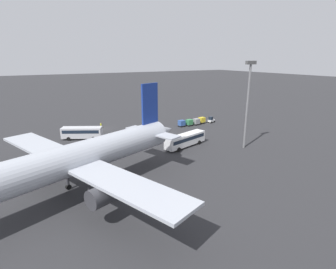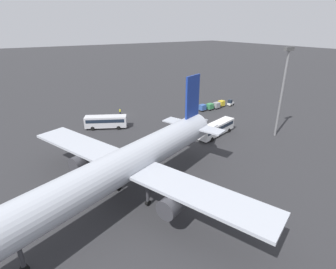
{
  "view_description": "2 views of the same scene",
  "coord_description": "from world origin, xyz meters",
  "px_view_note": "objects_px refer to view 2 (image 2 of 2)",
  "views": [
    {
      "loc": [
        21.4,
        78.28,
        21.26
      ],
      "look_at": [
        -8.28,
        25.83,
        3.5
      ],
      "focal_mm": 28.0,
      "sensor_mm": 36.0,
      "label": 1
    },
    {
      "loc": [
        28.93,
        70.19,
        24.86
      ],
      "look_at": [
        -0.13,
        24.64,
        2.25
      ],
      "focal_mm": 28.0,
      "sensor_mm": 36.0,
      "label": 2
    }
  ],
  "objects_px": {
    "worker_person": "(120,112)",
    "cargo_cart_green": "(210,106)",
    "cargo_cart_grey": "(217,105)",
    "airplane": "(123,166)",
    "shuttle_bus_far": "(216,128)",
    "shuttle_bus_near": "(106,121)",
    "cargo_cart_blue": "(203,107)",
    "cargo_cart_yellow": "(221,103)",
    "baggage_tug": "(230,103)"
  },
  "relations": [
    {
      "from": "baggage_tug",
      "to": "shuttle_bus_near",
      "type": "bearing_deg",
      "value": -20.38
    },
    {
      "from": "baggage_tug",
      "to": "cargo_cart_yellow",
      "type": "height_order",
      "value": "baggage_tug"
    },
    {
      "from": "worker_person",
      "to": "cargo_cart_blue",
      "type": "relative_size",
      "value": 0.79
    },
    {
      "from": "cargo_cart_grey",
      "to": "airplane",
      "type": "bearing_deg",
      "value": 32.96
    },
    {
      "from": "worker_person",
      "to": "cargo_cart_green",
      "type": "bearing_deg",
      "value": 156.55
    },
    {
      "from": "cargo_cart_yellow",
      "to": "cargo_cart_grey",
      "type": "xyz_separation_m",
      "value": [
        2.73,
        0.73,
        0.0
      ]
    },
    {
      "from": "worker_person",
      "to": "cargo_cart_green",
      "type": "height_order",
      "value": "cargo_cart_green"
    },
    {
      "from": "cargo_cart_grey",
      "to": "worker_person",
      "type": "bearing_deg",
      "value": -21.63
    },
    {
      "from": "cargo_cart_green",
      "to": "shuttle_bus_far",
      "type": "bearing_deg",
      "value": 53.31
    },
    {
      "from": "airplane",
      "to": "cargo_cart_blue",
      "type": "distance_m",
      "value": 49.1
    },
    {
      "from": "baggage_tug",
      "to": "cargo_cart_green",
      "type": "height_order",
      "value": "baggage_tug"
    },
    {
      "from": "baggage_tug",
      "to": "cargo_cart_blue",
      "type": "relative_size",
      "value": 1.22
    },
    {
      "from": "worker_person",
      "to": "cargo_cart_blue",
      "type": "height_order",
      "value": "cargo_cart_blue"
    },
    {
      "from": "cargo_cart_grey",
      "to": "shuttle_bus_near",
      "type": "bearing_deg",
      "value": -4.04
    },
    {
      "from": "cargo_cart_yellow",
      "to": "shuttle_bus_near",
      "type": "bearing_deg",
      "value": -2.68
    },
    {
      "from": "shuttle_bus_far",
      "to": "shuttle_bus_near",
      "type": "bearing_deg",
      "value": -57.79
    },
    {
      "from": "shuttle_bus_far",
      "to": "cargo_cart_blue",
      "type": "height_order",
      "value": "shuttle_bus_far"
    },
    {
      "from": "airplane",
      "to": "cargo_cart_green",
      "type": "height_order",
      "value": "airplane"
    },
    {
      "from": "shuttle_bus_near",
      "to": "cargo_cart_green",
      "type": "distance_m",
      "value": 33.34
    },
    {
      "from": "shuttle_bus_far",
      "to": "airplane",
      "type": "bearing_deg",
      "value": 7.38
    },
    {
      "from": "cargo_cart_grey",
      "to": "cargo_cart_yellow",
      "type": "bearing_deg",
      "value": -165.02
    },
    {
      "from": "cargo_cart_blue",
      "to": "worker_person",
      "type": "bearing_deg",
      "value": -25.23
    },
    {
      "from": "worker_person",
      "to": "cargo_cart_grey",
      "type": "relative_size",
      "value": 0.79
    },
    {
      "from": "airplane",
      "to": "cargo_cart_grey",
      "type": "xyz_separation_m",
      "value": [
        -44.52,
        -28.86,
        -5.04
      ]
    },
    {
      "from": "baggage_tug",
      "to": "cargo_cart_blue",
      "type": "xyz_separation_m",
      "value": [
        11.66,
        -0.31,
        0.25
      ]
    },
    {
      "from": "baggage_tug",
      "to": "cargo_cart_blue",
      "type": "bearing_deg",
      "value": -18.62
    },
    {
      "from": "shuttle_bus_near",
      "to": "airplane",
      "type": "bearing_deg",
      "value": 102.34
    },
    {
      "from": "airplane",
      "to": "shuttle_bus_far",
      "type": "bearing_deg",
      "value": -177.67
    },
    {
      "from": "baggage_tug",
      "to": "airplane",
      "type": "bearing_deg",
      "value": 12.63
    },
    {
      "from": "shuttle_bus_far",
      "to": "cargo_cart_yellow",
      "type": "relative_size",
      "value": 5.71
    },
    {
      "from": "baggage_tug",
      "to": "cargo_cart_green",
      "type": "xyz_separation_m",
      "value": [
        8.93,
        0.02,
        0.25
      ]
    },
    {
      "from": "cargo_cart_grey",
      "to": "cargo_cart_blue",
      "type": "height_order",
      "value": "same"
    },
    {
      "from": "shuttle_bus_near",
      "to": "cargo_cart_yellow",
      "type": "height_order",
      "value": "shuttle_bus_near"
    },
    {
      "from": "cargo_cart_grey",
      "to": "cargo_cart_green",
      "type": "xyz_separation_m",
      "value": [
        2.73,
        -0.12,
        0.0
      ]
    },
    {
      "from": "airplane",
      "to": "baggage_tug",
      "type": "bearing_deg",
      "value": -170.72
    },
    {
      "from": "airplane",
      "to": "cargo_cart_green",
      "type": "bearing_deg",
      "value": -165.74
    },
    {
      "from": "shuttle_bus_near",
      "to": "cargo_cart_green",
      "type": "height_order",
      "value": "shuttle_bus_near"
    },
    {
      "from": "cargo_cart_yellow",
      "to": "cargo_cart_grey",
      "type": "relative_size",
      "value": 1.0
    },
    {
      "from": "shuttle_bus_near",
      "to": "cargo_cart_blue",
      "type": "xyz_separation_m",
      "value": [
        -30.52,
        2.09,
        -0.76
      ]
    },
    {
      "from": "worker_person",
      "to": "cargo_cart_grey",
      "type": "height_order",
      "value": "cargo_cart_grey"
    },
    {
      "from": "shuttle_bus_far",
      "to": "baggage_tug",
      "type": "xyz_separation_m",
      "value": [
        -21.31,
        -16.63,
        -0.94
      ]
    },
    {
      "from": "airplane",
      "to": "cargo_cart_yellow",
      "type": "bearing_deg",
      "value": -168.42
    },
    {
      "from": "airplane",
      "to": "cargo_cart_grey",
      "type": "bearing_deg",
      "value": -167.53
    },
    {
      "from": "shuttle_bus_far",
      "to": "cargo_cart_green",
      "type": "distance_m",
      "value": 20.72
    },
    {
      "from": "shuttle_bus_far",
      "to": "cargo_cart_green",
      "type": "bearing_deg",
      "value": -142.13
    },
    {
      "from": "airplane",
      "to": "baggage_tug",
      "type": "height_order",
      "value": "airplane"
    },
    {
      "from": "cargo_cart_yellow",
      "to": "airplane",
      "type": "bearing_deg",
      "value": 32.06
    },
    {
      "from": "baggage_tug",
      "to": "cargo_cart_yellow",
      "type": "distance_m",
      "value": 3.54
    },
    {
      "from": "cargo_cart_yellow",
      "to": "cargo_cart_grey",
      "type": "height_order",
      "value": "same"
    },
    {
      "from": "cargo_cart_blue",
      "to": "cargo_cart_grey",
      "type": "bearing_deg",
      "value": 175.35
    }
  ]
}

